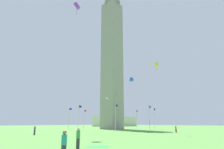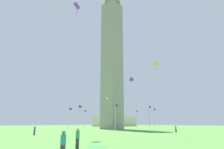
# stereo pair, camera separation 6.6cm
# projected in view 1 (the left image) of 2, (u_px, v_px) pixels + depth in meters

# --- Properties ---
(ground_plane) EXTENTS (260.00, 260.00, 0.00)m
(ground_plane) POSITION_uv_depth(u_px,v_px,m) (112.00, 129.00, 66.44)
(ground_plane) COLOR #548C3D
(obelisk_monument) EXTENTS (5.96, 5.96, 54.20)m
(obelisk_monument) POSITION_uv_depth(u_px,v_px,m) (112.00, 54.00, 73.00)
(obelisk_monument) COLOR gray
(obelisk_monument) RESTS_ON ground
(flagpole_n) EXTENTS (1.12, 0.14, 7.22)m
(flagpole_n) POSITION_uv_depth(u_px,v_px,m) (136.00, 118.00, 78.23)
(flagpole_n) COLOR silver
(flagpole_n) RESTS_ON ground
(flagpole_ne) EXTENTS (1.12, 0.14, 7.22)m
(flagpole_ne) POSITION_uv_depth(u_px,v_px,m) (110.00, 118.00, 81.80)
(flagpole_ne) COLOR silver
(flagpole_ne) RESTS_ON ground
(flagpole_e) EXTENTS (1.12, 0.14, 7.22)m
(flagpole_e) POSITION_uv_depth(u_px,v_px,m) (84.00, 118.00, 76.97)
(flagpole_e) COLOR silver
(flagpole_e) RESTS_ON ground
(flagpole_se) EXTENTS (1.12, 0.14, 7.22)m
(flagpole_se) POSITION_uv_depth(u_px,v_px,m) (69.00, 117.00, 66.56)
(flagpole_se) COLOR silver
(flagpole_se) RESTS_ON ground
(flagpole_s) EXTENTS (1.12, 0.14, 7.22)m
(flagpole_s) POSITION_uv_depth(u_px,v_px,m) (78.00, 116.00, 56.67)
(flagpole_s) COLOR silver
(flagpole_s) RESTS_ON ground
(flagpole_sw) EXTENTS (1.12, 0.14, 7.22)m
(flagpole_sw) POSITION_uv_depth(u_px,v_px,m) (116.00, 116.00, 53.10)
(flagpole_sw) COLOR silver
(flagpole_sw) RESTS_ON ground
(flagpole_w) EXTENTS (1.12, 0.14, 7.22)m
(flagpole_w) POSITION_uv_depth(u_px,v_px,m) (149.00, 116.00, 57.93)
(flagpole_w) COLOR silver
(flagpole_w) RESTS_ON ground
(flagpole_nw) EXTENTS (1.12, 0.14, 7.22)m
(flagpole_nw) POSITION_uv_depth(u_px,v_px,m) (154.00, 117.00, 68.34)
(flagpole_nw) COLOR silver
(flagpole_nw) RESTS_ON ground
(person_green_shirt) EXTENTS (0.32, 0.32, 1.67)m
(person_green_shirt) POSITION_uv_depth(u_px,v_px,m) (78.00, 138.00, 16.12)
(person_green_shirt) COLOR #2D2D38
(person_green_shirt) RESTS_ON ground
(person_purple_shirt) EXTENTS (0.32, 0.32, 1.62)m
(person_purple_shirt) POSITION_uv_depth(u_px,v_px,m) (35.00, 130.00, 34.19)
(person_purple_shirt) COLOR #2D2D38
(person_purple_shirt) RESTS_ON ground
(person_teal_shirt) EXTENTS (0.32, 0.32, 1.62)m
(person_teal_shirt) POSITION_uv_depth(u_px,v_px,m) (64.00, 145.00, 11.24)
(person_teal_shirt) COLOR #2D2D38
(person_teal_shirt) RESTS_ON ground
(person_orange_shirt) EXTENTS (0.32, 0.32, 1.62)m
(person_orange_shirt) POSITION_uv_depth(u_px,v_px,m) (176.00, 129.00, 42.81)
(person_orange_shirt) COLOR #2D2D38
(person_orange_shirt) RESTS_ON ground
(kite_yellow_box) EXTENTS (0.82, 0.94, 1.97)m
(kite_yellow_box) POSITION_uv_depth(u_px,v_px,m) (156.00, 64.00, 40.85)
(kite_yellow_box) COLOR yellow
(kite_blue_delta) EXTENTS (2.16, 1.78, 3.08)m
(kite_blue_delta) POSITION_uv_depth(u_px,v_px,m) (131.00, 80.00, 63.51)
(kite_blue_delta) COLOR blue
(kite_white_diamond) EXTENTS (1.01, 1.07, 1.42)m
(kite_white_diamond) POSITION_uv_depth(u_px,v_px,m) (107.00, 98.00, 56.97)
(kite_white_diamond) COLOR white
(kite_orange_diamond) EXTENTS (1.43, 1.35, 1.96)m
(kite_orange_diamond) POSITION_uv_depth(u_px,v_px,m) (116.00, 95.00, 60.55)
(kite_orange_diamond) COLOR orange
(kite_purple_box) EXTENTS (1.27, 1.45, 2.66)m
(kite_purple_box) POSITION_uv_depth(u_px,v_px,m) (77.00, 6.00, 38.82)
(kite_purple_box) COLOR purple
(distant_building) EXTENTS (29.20, 12.69, 6.17)m
(distant_building) POSITION_uv_depth(u_px,v_px,m) (115.00, 121.00, 125.02)
(distant_building) COLOR beige
(distant_building) RESTS_ON ground
(picnic_blanket_near_first_person) EXTENTS (2.23, 2.28, 0.01)m
(picnic_blanket_near_first_person) POSITION_uv_depth(u_px,v_px,m) (98.00, 147.00, 17.27)
(picnic_blanket_near_first_person) COLOR green
(picnic_blanket_near_first_person) RESTS_ON ground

